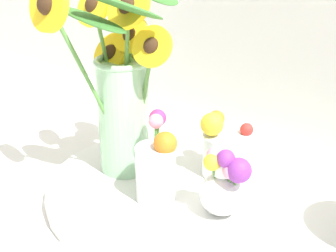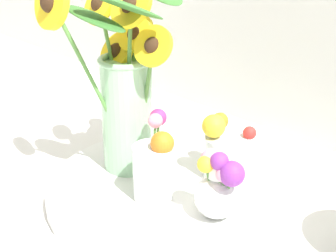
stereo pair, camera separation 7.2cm
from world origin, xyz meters
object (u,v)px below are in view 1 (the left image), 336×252
at_px(vase_small_center, 157,165).
at_px(vase_bulb_right, 223,185).
at_px(serving_tray, 168,188).
at_px(mason_jar_sunflowers, 120,88).
at_px(vase_small_back, 222,148).

xyz_separation_m(vase_small_center, vase_bulb_right, (0.12, 0.03, -0.01)).
distance_m(serving_tray, vase_bulb_right, 0.15).
distance_m(mason_jar_sunflowers, vase_bulb_right, 0.25).
bearing_deg(serving_tray, vase_small_back, 58.27).
distance_m(mason_jar_sunflowers, vase_small_center, 0.16).
relative_size(serving_tray, mason_jar_sunflowers, 1.18).
relative_size(serving_tray, vase_small_back, 3.50).
bearing_deg(mason_jar_sunflowers, vase_small_back, 33.36).
xyz_separation_m(serving_tray, mason_jar_sunflowers, (-0.10, -0.01, 0.18)).
height_order(vase_small_center, vase_bulb_right, vase_small_center).
relative_size(mason_jar_sunflowers, vase_bulb_right, 3.03).
bearing_deg(vase_small_center, mason_jar_sunflowers, 163.15).
bearing_deg(mason_jar_sunflowers, vase_bulb_right, -1.56).
bearing_deg(mason_jar_sunflowers, serving_tray, 7.19).
bearing_deg(vase_small_center, vase_bulb_right, 13.72).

